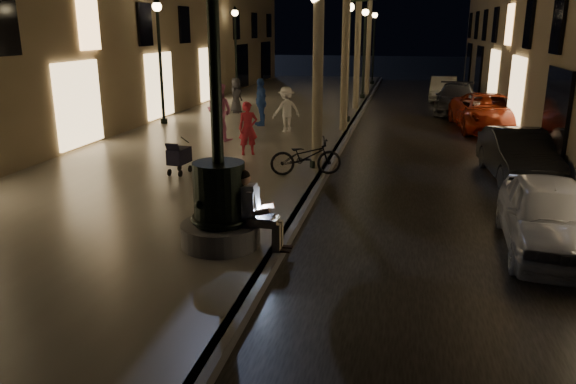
% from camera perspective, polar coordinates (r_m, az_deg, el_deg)
% --- Properties ---
extents(ground, '(120.00, 120.00, 0.00)m').
position_cam_1_polar(ground, '(22.29, 6.41, 6.22)').
color(ground, black).
rests_on(ground, ground).
extents(cobble_lane, '(6.00, 45.00, 0.02)m').
position_cam_1_polar(cobble_lane, '(22.21, 14.18, 5.81)').
color(cobble_lane, black).
rests_on(cobble_lane, ground).
extents(promenade, '(8.00, 45.00, 0.20)m').
position_cam_1_polar(promenade, '(22.99, -3.61, 6.85)').
color(promenade, slate).
rests_on(promenade, ground).
extents(curb_strip, '(0.25, 45.00, 0.20)m').
position_cam_1_polar(curb_strip, '(22.27, 6.42, 6.47)').
color(curb_strip, '#59595B').
rests_on(curb_strip, ground).
extents(fountain_lamppost, '(1.40, 1.40, 5.21)m').
position_cam_1_polar(fountain_lamppost, '(9.74, -7.00, 0.21)').
color(fountain_lamppost, '#59595B').
rests_on(fountain_lamppost, promenade).
extents(seated_man_laptop, '(1.02, 0.35, 1.39)m').
position_cam_1_polar(seated_man_laptop, '(9.65, -3.49, -1.61)').
color(seated_man_laptop, gray).
rests_on(seated_man_laptop, promenade).
extents(lamp_curb_a, '(0.36, 0.36, 4.81)m').
position_cam_1_polar(lamp_curb_a, '(15.05, 2.89, 13.83)').
color(lamp_curb_a, black).
rests_on(lamp_curb_a, promenade).
extents(lamp_curb_b, '(0.36, 0.36, 4.81)m').
position_cam_1_polar(lamp_curb_b, '(22.97, 6.17, 14.65)').
color(lamp_curb_b, black).
rests_on(lamp_curb_b, promenade).
extents(lamp_curb_c, '(0.36, 0.36, 4.81)m').
position_cam_1_polar(lamp_curb_c, '(30.94, 7.77, 15.03)').
color(lamp_curb_c, black).
rests_on(lamp_curb_c, promenade).
extents(lamp_curb_d, '(0.36, 0.36, 4.81)m').
position_cam_1_polar(lamp_curb_d, '(38.92, 8.72, 15.25)').
color(lamp_curb_d, black).
rests_on(lamp_curb_d, promenade).
extents(lamp_left_b, '(0.36, 0.36, 4.81)m').
position_cam_1_polar(lamp_left_b, '(22.91, -12.95, 14.34)').
color(lamp_left_b, black).
rests_on(lamp_left_b, promenade).
extents(lamp_left_c, '(0.36, 0.36, 4.81)m').
position_cam_1_polar(lamp_left_c, '(32.27, -5.35, 15.16)').
color(lamp_left_c, black).
rests_on(lamp_left_c, promenade).
extents(stroller, '(0.47, 0.95, 0.96)m').
position_cam_1_polar(stroller, '(14.91, -11.02, 3.61)').
color(stroller, black).
rests_on(stroller, promenade).
extents(car_front, '(1.75, 3.95, 1.32)m').
position_cam_1_polar(car_front, '(11.09, 25.04, -2.22)').
color(car_front, '#B4B6BC').
rests_on(car_front, ground).
extents(car_second, '(1.72, 4.08, 1.31)m').
position_cam_1_polar(car_second, '(16.05, 22.34, 3.48)').
color(car_second, black).
rests_on(car_second, ground).
extents(car_third, '(2.78, 5.26, 1.41)m').
position_cam_1_polar(car_third, '(23.45, 19.62, 7.63)').
color(car_third, maroon).
rests_on(car_third, ground).
extents(car_rear, '(2.23, 4.72, 1.33)m').
position_cam_1_polar(car_rear, '(27.88, 16.67, 9.06)').
color(car_rear, '#2B2B30').
rests_on(car_rear, ground).
extents(car_fifth, '(1.62, 3.99, 1.29)m').
position_cam_1_polar(car_fifth, '(32.54, 15.48, 10.08)').
color(car_fifth, '#A8A8A3').
rests_on(car_fifth, ground).
extents(pedestrian_red, '(0.69, 0.59, 1.59)m').
position_cam_1_polar(pedestrian_red, '(16.92, -4.08, 6.46)').
color(pedestrian_red, red).
rests_on(pedestrian_red, promenade).
extents(pedestrian_pink, '(1.09, 0.93, 1.93)m').
position_cam_1_polar(pedestrian_pink, '(19.15, -6.99, 8.07)').
color(pedestrian_pink, '#CA6B9D').
rests_on(pedestrian_pink, promenade).
extents(pedestrian_white, '(1.22, 1.11, 1.64)m').
position_cam_1_polar(pedestrian_white, '(20.65, -0.17, 8.38)').
color(pedestrian_white, white).
rests_on(pedestrian_white, promenade).
extents(pedestrian_blue, '(0.94, 1.14, 1.82)m').
position_cam_1_polar(pedestrian_blue, '(22.07, -2.79, 9.12)').
color(pedestrian_blue, '#294C99').
rests_on(pedestrian_blue, promenade).
extents(pedestrian_dark, '(0.62, 0.84, 1.56)m').
position_cam_1_polar(pedestrian_dark, '(25.51, -5.30, 9.76)').
color(pedestrian_dark, '#333237').
rests_on(pedestrian_dark, promenade).
extents(bicycle, '(1.96, 1.18, 0.97)m').
position_cam_1_polar(bicycle, '(14.57, 1.82, 3.63)').
color(bicycle, black).
rests_on(bicycle, promenade).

